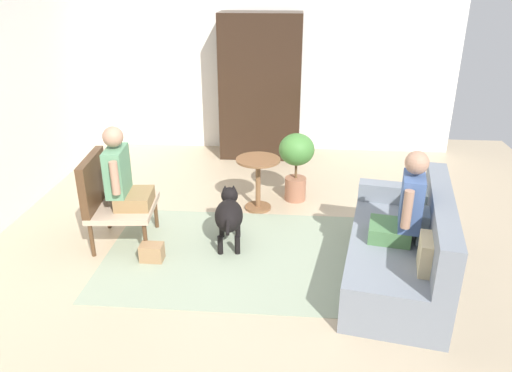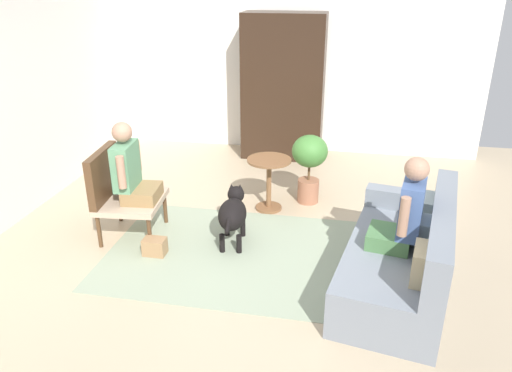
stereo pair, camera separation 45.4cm
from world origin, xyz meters
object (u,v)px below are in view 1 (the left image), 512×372
at_px(dog, 229,214).
at_px(couch, 404,250).
at_px(person_on_armchair, 122,175).
at_px(round_end_table, 258,177).
at_px(potted_plant, 296,158).
at_px(armoire_cabinet, 260,87).
at_px(person_on_couch, 405,205).
at_px(handbag, 152,252).
at_px(armchair, 108,196).

bearing_deg(dog, couch, -16.93).
height_order(person_on_armchair, round_end_table, person_on_armchair).
bearing_deg(potted_plant, round_end_table, -146.20).
xyz_separation_m(round_end_table, dog, (-0.23, -0.86, -0.07)).
bearing_deg(round_end_table, armoire_cabinet, 93.53).
bearing_deg(person_on_armchair, person_on_couch, -10.41).
bearing_deg(dog, handbag, -151.10).
distance_m(person_on_couch, round_end_table, 2.00).
distance_m(couch, potted_plant, 1.96).
relative_size(person_on_couch, handbag, 3.75).
bearing_deg(armoire_cabinet, handbag, -104.66).
distance_m(couch, round_end_table, 1.99).
xyz_separation_m(armchair, round_end_table, (1.47, 0.91, -0.12)).
bearing_deg(person_on_armchair, armchair, -174.53).
bearing_deg(handbag, armoire_cabinet, 75.34).
height_order(couch, person_on_couch, person_on_couch).
relative_size(couch, person_on_couch, 2.28).
relative_size(couch, handbag, 8.56).
bearing_deg(person_on_couch, armchair, 170.48).
xyz_separation_m(armchair, person_on_couch, (2.87, -0.48, 0.23)).
xyz_separation_m(couch, person_on_couch, (-0.04, -0.02, 0.45)).
relative_size(couch, round_end_table, 3.00).
bearing_deg(dog, armoire_cabinet, 87.66).
height_order(person_on_couch, round_end_table, person_on_couch).
xyz_separation_m(armchair, person_on_armchair, (0.16, 0.02, 0.23)).
bearing_deg(potted_plant, handbag, -131.91).
relative_size(potted_plant, armoire_cabinet, 0.40).
bearing_deg(person_on_armchair, handbag, -45.81).
xyz_separation_m(person_on_armchair, round_end_table, (1.30, 0.90, -0.34)).
distance_m(round_end_table, handbag, 1.61).
bearing_deg(handbag, dog, 28.90).
height_order(round_end_table, armoire_cabinet, armoire_cabinet).
bearing_deg(couch, person_on_couch, -153.63).
bearing_deg(handbag, person_on_armchair, 134.19).
bearing_deg(person_on_couch, round_end_table, 135.07).
bearing_deg(handbag, armchair, 146.10).
xyz_separation_m(person_on_armchair, armoire_cabinet, (1.19, 2.83, 0.31)).
relative_size(couch, potted_plant, 2.24).
relative_size(person_on_armchair, handbag, 3.74).
bearing_deg(person_on_couch, person_on_armchair, 169.59).
distance_m(person_on_armchair, dog, 1.15).
bearing_deg(person_on_couch, couch, 26.37).
bearing_deg(person_on_armchair, round_end_table, 34.56).
xyz_separation_m(armchair, armoire_cabinet, (1.35, 2.84, 0.53)).
distance_m(armchair, handbag, 0.76).
bearing_deg(armoire_cabinet, potted_plant, -70.91).
distance_m(person_on_armchair, potted_plant, 2.13).
relative_size(armchair, armoire_cabinet, 0.45).
height_order(person_on_armchair, handbag, person_on_armchair).
height_order(armchair, potted_plant, armchair).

